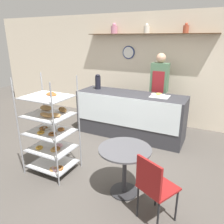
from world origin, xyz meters
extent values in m
plane|color=#4C4742|center=(0.00, 0.00, 0.00)|extent=(14.00, 14.00, 0.00)
cube|color=beige|center=(0.00, 2.50, 1.35)|extent=(10.00, 0.06, 2.70)
cube|color=#4C331E|center=(0.00, 2.35, 2.19)|extent=(3.13, 0.24, 0.02)
cylinder|color=#CC7F99|center=(-0.88, 2.35, 2.29)|extent=(0.17, 0.17, 0.18)
sphere|color=#CC7F99|center=(-0.88, 2.35, 2.41)|extent=(0.09, 0.09, 0.09)
cylinder|color=silver|center=(-0.03, 2.35, 2.28)|extent=(0.14, 0.14, 0.16)
sphere|color=silver|center=(-0.03, 2.35, 2.38)|extent=(0.08, 0.08, 0.08)
cylinder|color=#B24C33|center=(0.85, 2.35, 2.28)|extent=(0.12, 0.12, 0.16)
sphere|color=#B24C33|center=(0.85, 2.35, 2.38)|extent=(0.07, 0.07, 0.07)
cylinder|color=navy|center=(-0.52, 2.45, 1.75)|extent=(0.32, 0.03, 0.32)
cylinder|color=white|center=(-0.52, 2.43, 1.75)|extent=(0.28, 0.00, 0.28)
cube|color=#333338|center=(0.00, 1.38, 0.49)|extent=(2.36, 0.71, 0.97)
cube|color=silver|center=(0.00, 1.01, 0.66)|extent=(2.26, 0.01, 0.62)
cylinder|color=gray|center=(-0.97, -0.78, 0.79)|extent=(0.02, 0.02, 1.57)
cylinder|color=gray|center=(-0.25, -0.78, 0.79)|extent=(0.02, 0.02, 1.57)
cylinder|color=gray|center=(-0.97, -0.19, 0.79)|extent=(0.02, 0.02, 1.57)
cylinder|color=gray|center=(-0.25, -0.19, 0.79)|extent=(0.02, 0.02, 1.57)
cube|color=gray|center=(-0.61, -0.49, 0.12)|extent=(0.69, 0.56, 0.01)
cube|color=white|center=(-0.61, -0.49, 0.13)|extent=(0.61, 0.50, 0.01)
torus|color=brown|center=(-0.39, -0.60, 0.16)|extent=(0.13, 0.13, 0.04)
torus|color=#EAB2C1|center=(-0.44, -0.65, 0.16)|extent=(0.11, 0.11, 0.04)
torus|color=tan|center=(-0.46, -0.66, 0.16)|extent=(0.12, 0.12, 0.04)
cube|color=gray|center=(-0.61, -0.49, 0.41)|extent=(0.69, 0.56, 0.01)
cube|color=white|center=(-0.61, -0.49, 0.42)|extent=(0.61, 0.50, 0.01)
torus|color=tan|center=(-0.49, -0.57, 0.44)|extent=(0.12, 0.12, 0.04)
torus|color=gold|center=(-0.75, -0.61, 0.44)|extent=(0.12, 0.12, 0.04)
torus|color=brown|center=(-0.49, -0.53, 0.44)|extent=(0.13, 0.13, 0.04)
torus|color=#EAB2C1|center=(-0.52, -0.41, 0.44)|extent=(0.11, 0.11, 0.04)
cube|color=gray|center=(-0.61, -0.49, 0.69)|extent=(0.69, 0.56, 0.01)
cube|color=white|center=(-0.61, -0.49, 0.71)|extent=(0.61, 0.50, 0.01)
torus|color=brown|center=(-0.47, -0.40, 0.73)|extent=(0.11, 0.11, 0.04)
torus|color=brown|center=(-0.75, -0.48, 0.73)|extent=(0.13, 0.13, 0.04)
torus|color=silver|center=(-0.71, -0.46, 0.73)|extent=(0.12, 0.12, 0.03)
torus|color=gold|center=(-0.67, -0.62, 0.73)|extent=(0.11, 0.11, 0.03)
torus|color=brown|center=(-0.48, -0.59, 0.73)|extent=(0.12, 0.12, 0.03)
cube|color=gray|center=(-0.61, -0.49, 0.98)|extent=(0.69, 0.56, 0.01)
cube|color=white|center=(-0.61, -0.49, 0.99)|extent=(0.61, 0.50, 0.01)
ellipsoid|color=tan|center=(-0.76, -0.38, 1.04)|extent=(0.22, 0.13, 0.09)
ellipsoid|color=#B27F47|center=(-0.54, -0.61, 1.03)|extent=(0.24, 0.11, 0.06)
ellipsoid|color=tan|center=(-0.43, -0.56, 1.03)|extent=(0.22, 0.13, 0.07)
ellipsoid|color=olive|center=(-0.47, -0.32, 1.04)|extent=(0.19, 0.13, 0.08)
cube|color=gray|center=(-0.61, -0.49, 1.27)|extent=(0.69, 0.56, 0.01)
cube|color=white|center=(-0.61, -0.49, 1.28)|extent=(0.61, 0.50, 0.01)
torus|color=brown|center=(-0.53, -0.44, 1.30)|extent=(0.12, 0.12, 0.03)
torus|color=brown|center=(-0.59, -0.42, 1.30)|extent=(0.13, 0.13, 0.03)
cube|color=#282833|center=(0.45, 1.99, 0.47)|extent=(0.23, 0.19, 0.94)
cube|color=#4C7051|center=(0.45, 1.99, 1.26)|extent=(0.38, 0.22, 0.64)
cube|color=maroon|center=(0.45, 1.88, 1.14)|extent=(0.27, 0.01, 0.54)
sphere|color=tan|center=(0.45, 1.99, 1.69)|extent=(0.21, 0.21, 0.21)
cylinder|color=#262628|center=(0.67, -0.47, 0.01)|extent=(0.40, 0.40, 0.02)
cylinder|color=#333338|center=(0.67, -0.47, 0.35)|extent=(0.06, 0.06, 0.66)
cylinder|color=#4C4C51|center=(0.67, -0.47, 0.69)|extent=(0.72, 0.72, 0.02)
cylinder|color=black|center=(1.43, -0.67, 0.22)|extent=(0.02, 0.02, 0.45)
cylinder|color=black|center=(1.15, -0.53, 0.22)|extent=(0.02, 0.02, 0.45)
cylinder|color=black|center=(1.29, -0.96, 0.22)|extent=(0.02, 0.02, 0.45)
cylinder|color=black|center=(1.00, -0.81, 0.22)|extent=(0.02, 0.02, 0.45)
cube|color=maroon|center=(1.22, -0.74, 0.46)|extent=(0.51, 0.51, 0.03)
cube|color=maroon|center=(1.14, -0.90, 0.67)|extent=(0.34, 0.19, 0.40)
cylinder|color=black|center=(-0.86, 1.45, 1.12)|extent=(0.13, 0.13, 0.30)
ellipsoid|color=black|center=(-0.86, 1.45, 1.29)|extent=(0.11, 0.11, 0.05)
cube|color=white|center=(0.63, 1.40, 0.98)|extent=(0.37, 0.32, 0.01)
torus|color=gold|center=(0.50, 1.43, 1.00)|extent=(0.13, 0.13, 0.04)
torus|color=tan|center=(0.58, 1.50, 1.00)|extent=(0.12, 0.12, 0.03)
torus|color=#EAB2C1|center=(0.50, 1.40, 1.00)|extent=(0.12, 0.12, 0.04)
torus|color=silver|center=(0.69, 1.40, 1.00)|extent=(0.13, 0.13, 0.03)
camera|label=1|loc=(1.69, -2.88, 2.11)|focal=35.00mm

